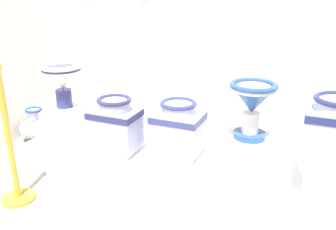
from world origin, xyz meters
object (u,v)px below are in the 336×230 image
object	(u,v)px
stanchion_post_near_left	(12,159)
antique_toilet_tall_cobalt	(62,80)
plinth_block_rightmost	(248,153)
decorative_vase_corner	(36,127)
antique_toilet_rightmost	(252,100)
plinth_block_squat_floral	(327,176)
antique_toilet_squat_floral	(335,130)
plinth_block_tall_cobalt	(67,125)
antique_toilet_leftmost	(178,125)
antique_toilet_pale_glazed	(115,122)
plinth_block_leftmost	(178,151)
plinth_block_pale_glazed	(117,148)

from	to	relation	value
stanchion_post_near_left	antique_toilet_tall_cobalt	bearing A→B (deg)	104.45
plinth_block_rightmost	decorative_vase_corner	world-z (taller)	plinth_block_rightmost
antique_toilet_rightmost	plinth_block_squat_floral	world-z (taller)	antique_toilet_rightmost
antique_toilet_squat_floral	stanchion_post_near_left	size ratio (longest dim) A/B	0.48
plinth_block_tall_cobalt	antique_toilet_squat_floral	size ratio (longest dim) A/B	0.78
antique_toilet_leftmost	plinth_block_tall_cobalt	bearing A→B (deg)	-175.64
antique_toilet_pale_glazed	stanchion_post_near_left	xyz separation A→B (m)	(-0.34, -0.78, -0.04)
plinth_block_tall_cobalt	plinth_block_leftmost	size ratio (longest dim) A/B	1.01
antique_toilet_pale_glazed	plinth_block_squat_floral	distance (m)	1.65
antique_toilet_leftmost	antique_toilet_rightmost	bearing A→B (deg)	-1.03
antique_toilet_tall_cobalt	antique_toilet_rightmost	xyz separation A→B (m)	(1.63, 0.07, -0.01)
plinth_block_tall_cobalt	antique_toilet_pale_glazed	bearing A→B (deg)	-6.67
plinth_block_leftmost	antique_toilet_leftmost	xyz separation A→B (m)	(0.00, 0.00, 0.23)
plinth_block_leftmost	plinth_block_rightmost	bearing A→B (deg)	-1.03
plinth_block_pale_glazed	stanchion_post_near_left	distance (m)	0.87
plinth_block_squat_floral	decorative_vase_corner	bearing A→B (deg)	179.48
plinth_block_rightmost	antique_toilet_rightmost	distance (m)	0.42
antique_toilet_leftmost	antique_toilet_pale_glazed	bearing A→B (deg)	-163.77
plinth_block_tall_cobalt	plinth_block_pale_glazed	world-z (taller)	plinth_block_tall_cobalt
antique_toilet_rightmost	antique_toilet_squat_floral	bearing A→B (deg)	-8.01
plinth_block_tall_cobalt	plinth_block_rightmost	distance (m)	1.64
plinth_block_rightmost	decorative_vase_corner	size ratio (longest dim) A/B	1.23
plinth_block_leftmost	decorative_vase_corner	bearing A→B (deg)	-177.39
plinth_block_pale_glazed	stanchion_post_near_left	size ratio (longest dim) A/B	0.39
antique_toilet_rightmost	decorative_vase_corner	distance (m)	2.09
plinth_block_leftmost	antique_toilet_rightmost	distance (m)	0.78
antique_toilet_pale_glazed	decorative_vase_corner	world-z (taller)	antique_toilet_pale_glazed
plinth_block_leftmost	plinth_block_rightmost	world-z (taller)	plinth_block_rightmost
antique_toilet_pale_glazed	plinth_block_pale_glazed	bearing A→B (deg)	90.00
antique_toilet_tall_cobalt	antique_toilet_pale_glazed	size ratio (longest dim) A/B	1.03
antique_toilet_tall_cobalt	plinth_block_leftmost	bearing A→B (deg)	4.36
plinth_block_leftmost	decorative_vase_corner	xyz separation A→B (m)	(-1.45, -0.07, 0.02)
antique_toilet_pale_glazed	stanchion_post_near_left	world-z (taller)	stanchion_post_near_left
plinth_block_squat_floral	plinth_block_pale_glazed	bearing A→B (deg)	-178.04
plinth_block_pale_glazed	plinth_block_squat_floral	world-z (taller)	plinth_block_squat_floral
plinth_block_pale_glazed	plinth_block_leftmost	world-z (taller)	plinth_block_leftmost
antique_toilet_rightmost	plinth_block_rightmost	bearing A→B (deg)	-90.00
antique_toilet_leftmost	antique_toilet_rightmost	distance (m)	0.64
antique_toilet_pale_glazed	antique_toilet_leftmost	distance (m)	0.52
plinth_block_leftmost	plinth_block_squat_floral	bearing A→B (deg)	-4.49
antique_toilet_squat_floral	plinth_block_leftmost	bearing A→B (deg)	175.51
plinth_block_rightmost	stanchion_post_near_left	size ratio (longest dim) A/B	0.40
antique_toilet_tall_cobalt	stanchion_post_near_left	size ratio (longest dim) A/B	0.44
stanchion_post_near_left	antique_toilet_rightmost	bearing A→B (deg)	32.88
antique_toilet_pale_glazed	plinth_block_leftmost	bearing A→B (deg)	16.23
decorative_vase_corner	antique_toilet_rightmost	bearing A→B (deg)	1.57
antique_toilet_pale_glazed	antique_toilet_squat_floral	size ratio (longest dim) A/B	0.89
antique_toilet_leftmost	plinth_block_squat_floral	xyz separation A→B (m)	(1.14, -0.09, -0.16)
plinth_block_squat_floral	stanchion_post_near_left	distance (m)	2.15
antique_toilet_rightmost	plinth_block_pale_glazed	bearing A→B (deg)	-172.84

